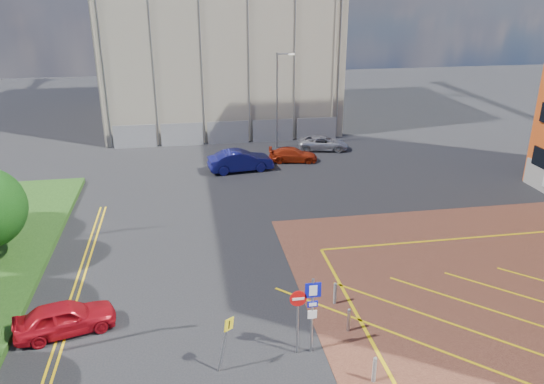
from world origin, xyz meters
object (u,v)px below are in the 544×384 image
object	(u,v)px
car_blue_back	(240,161)
car_red_back	(293,155)
sign_cluster	(307,309)
car_silver_back	(323,143)
warning_sign	(225,338)
car_red_left	(65,318)
lamp_back	(278,97)

from	to	relation	value
car_blue_back	car_red_back	xyz separation A→B (m)	(4.36, 1.54, -0.24)
sign_cluster	car_silver_back	distance (m)	26.85
car_blue_back	sign_cluster	bearing A→B (deg)	172.91
warning_sign	car_silver_back	distance (m)	28.32
car_red_left	car_silver_back	bearing A→B (deg)	-50.88
lamp_back	sign_cluster	distance (m)	27.38
car_red_back	car_silver_back	xyz separation A→B (m)	(3.18, 2.70, 0.03)
lamp_back	warning_sign	distance (m)	28.52
car_red_left	car_silver_back	distance (m)	28.35
car_red_left	car_red_back	bearing A→B (deg)	-48.59
car_blue_back	car_silver_back	bearing A→B (deg)	-67.96
car_red_back	car_red_left	bearing A→B (deg)	155.37
sign_cluster	car_blue_back	distance (m)	21.55
sign_cluster	car_blue_back	bearing A→B (deg)	90.17
lamp_back	sign_cluster	world-z (taller)	lamp_back
warning_sign	car_red_left	size ratio (longest dim) A/B	0.57
car_blue_back	car_red_back	distance (m)	4.63
sign_cluster	car_silver_back	xyz separation A→B (m)	(7.48, 25.75, -1.36)
warning_sign	sign_cluster	bearing A→B (deg)	9.43
lamp_back	warning_sign	bearing A→B (deg)	-104.02
car_blue_back	car_silver_back	world-z (taller)	car_blue_back
lamp_back	car_red_left	xyz separation A→B (m)	(-13.07, -24.12, -3.69)
sign_cluster	car_red_back	distance (m)	23.50
warning_sign	car_red_left	xyz separation A→B (m)	(-6.19, 3.41, -0.76)
car_red_back	car_silver_back	bearing A→B (deg)	-40.38
car_red_left	car_blue_back	bearing A→B (deg)	-40.96
warning_sign	car_silver_back	bearing A→B (deg)	68.09
lamp_back	car_red_left	size ratio (longest dim) A/B	2.04
lamp_back	car_silver_back	world-z (taller)	lamp_back
car_red_left	sign_cluster	bearing A→B (deg)	-121.95
car_red_left	lamp_back	bearing A→B (deg)	-43.08
warning_sign	car_red_back	bearing A→B (deg)	72.61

